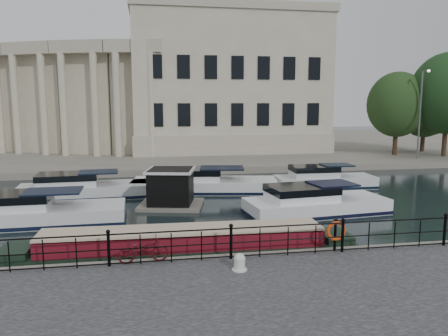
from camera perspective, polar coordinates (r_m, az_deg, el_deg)
The scene contains 11 objects.
ground_plane at distance 17.34m, azimuth -0.50°, elevation -10.89°, with size 160.00×160.00×0.00m, color black.
far_bank at distance 55.46m, azimuth -7.10°, elevation 2.88°, with size 120.00×42.00×0.55m, color #6B665B.
railing at distance 14.86m, azimuth 0.93°, elevation -9.39°, with size 24.14×0.14×1.22m.
civic_building at distance 50.87m, azimuth -8.13°, elevation 9.98°, with size 53.55×31.84×16.85m.
bicycle at distance 14.83m, azimuth -10.53°, elevation -10.45°, with size 0.58×1.66×0.87m, color #440C10.
mooring_bollard at distance 14.04m, azimuth 2.04°, elevation -12.19°, with size 0.49×0.49×0.55m.
life_ring_post at distance 16.02m, azimuth 14.42°, elevation -8.02°, with size 0.71×0.19×1.16m.
narrowboat at distance 16.52m, azimuth -5.28°, elevation -10.60°, with size 12.96×2.06×1.48m.
harbour_hut at distance 24.47m, azimuth -6.94°, elevation -2.83°, with size 3.96×3.53×2.22m.
cabin_cruisers at distance 25.61m, azimuth -5.06°, elevation -3.62°, with size 25.23×10.60×1.99m.
trees at distance 47.67m, azimuth 25.37°, elevation 7.74°, with size 10.44×10.17×9.92m.
Camera 1 is at (-2.66, -16.12, 5.81)m, focal length 35.00 mm.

